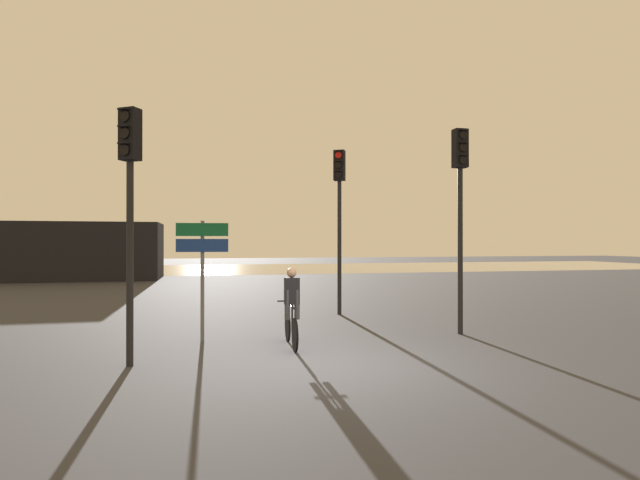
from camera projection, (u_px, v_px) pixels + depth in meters
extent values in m
plane|color=#333338|center=(356.00, 367.00, 8.52)|extent=(120.00, 120.00, 0.00)
cube|color=#9E937F|center=(239.00, 269.00, 40.33)|extent=(80.00, 16.00, 0.01)
cube|color=black|center=(19.00, 251.00, 27.77)|extent=(15.15, 4.00, 3.27)
cylinder|color=black|center=(130.00, 263.00, 8.60)|extent=(0.12, 0.12, 3.55)
cube|color=black|center=(130.00, 135.00, 8.61)|extent=(0.40, 0.37, 0.90)
cylinder|color=black|center=(125.00, 116.00, 8.48)|extent=(0.18, 0.13, 0.19)
cube|color=black|center=(124.00, 109.00, 8.46)|extent=(0.22, 0.20, 0.02)
cylinder|color=black|center=(125.00, 133.00, 8.48)|extent=(0.18, 0.13, 0.19)
cube|color=black|center=(124.00, 126.00, 8.46)|extent=(0.22, 0.20, 0.02)
cylinder|color=black|center=(125.00, 150.00, 8.48)|extent=(0.18, 0.13, 0.19)
cube|color=black|center=(124.00, 143.00, 8.46)|extent=(0.22, 0.20, 0.02)
cylinder|color=black|center=(339.00, 247.00, 14.77)|extent=(0.12, 0.12, 3.97)
cube|color=black|center=(339.00, 166.00, 14.78)|extent=(0.40, 0.36, 0.90)
cylinder|color=red|center=(338.00, 155.00, 14.65)|extent=(0.18, 0.12, 0.19)
cube|color=black|center=(338.00, 151.00, 14.64)|extent=(0.22, 0.20, 0.02)
cylinder|color=black|center=(338.00, 165.00, 14.65)|extent=(0.18, 0.12, 0.19)
cube|color=black|center=(338.00, 161.00, 14.63)|extent=(0.22, 0.20, 0.02)
cylinder|color=black|center=(338.00, 175.00, 14.65)|extent=(0.18, 0.12, 0.19)
cube|color=black|center=(338.00, 171.00, 14.63)|extent=(0.22, 0.20, 0.02)
cylinder|color=black|center=(460.00, 251.00, 11.62)|extent=(0.12, 0.12, 3.88)
cube|color=black|center=(460.00, 148.00, 11.63)|extent=(0.33, 0.25, 0.90)
cylinder|color=black|center=(463.00, 135.00, 11.50)|extent=(0.19, 0.04, 0.19)
cube|color=black|center=(464.00, 130.00, 11.49)|extent=(0.19, 0.13, 0.02)
cylinder|color=black|center=(463.00, 147.00, 11.50)|extent=(0.19, 0.04, 0.19)
cube|color=black|center=(464.00, 142.00, 11.48)|extent=(0.19, 0.13, 0.02)
cylinder|color=black|center=(463.00, 160.00, 11.50)|extent=(0.19, 0.04, 0.19)
cube|color=black|center=(464.00, 155.00, 11.48)|extent=(0.19, 0.13, 0.02)
cylinder|color=slate|center=(202.00, 281.00, 10.71)|extent=(0.08, 0.08, 2.60)
cube|color=#116038|center=(202.00, 230.00, 10.66)|extent=(1.10, 0.14, 0.28)
cube|color=navy|center=(202.00, 245.00, 10.66)|extent=(1.10, 0.14, 0.28)
cylinder|color=black|center=(288.00, 326.00, 10.73)|extent=(0.05, 0.66, 0.66)
cylinder|color=black|center=(295.00, 335.00, 9.70)|extent=(0.05, 0.66, 0.66)
cylinder|color=black|center=(291.00, 306.00, 10.21)|extent=(0.06, 0.84, 0.04)
cylinder|color=black|center=(292.00, 318.00, 10.07)|extent=(0.04, 0.04, 0.55)
cylinder|color=black|center=(288.00, 301.00, 10.68)|extent=(0.46, 0.04, 0.03)
cylinder|color=#3F3F47|center=(297.00, 304.00, 10.09)|extent=(0.11, 0.11, 0.60)
cylinder|color=#3F3F47|center=(287.00, 305.00, 10.05)|extent=(0.11, 0.11, 0.60)
cube|color=black|center=(292.00, 291.00, 10.12)|extent=(0.30, 0.21, 0.54)
sphere|color=tan|center=(292.00, 273.00, 10.15)|extent=(0.20, 0.20, 0.20)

